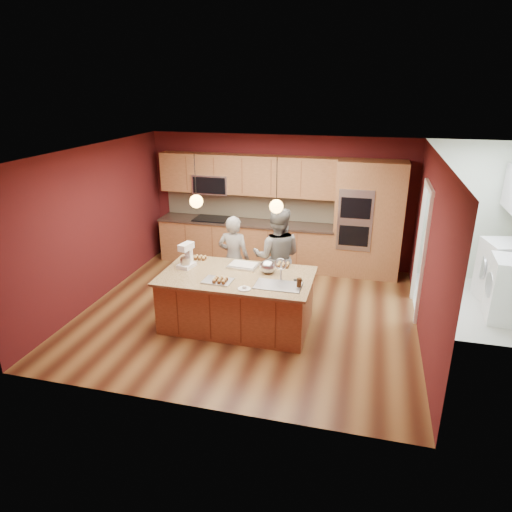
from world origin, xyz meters
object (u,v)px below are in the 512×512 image
(person_left, at_px, (234,258))
(mixing_bowl, at_px, (268,267))
(island, at_px, (238,300))
(stand_mixer, at_px, (186,257))
(person_right, at_px, (277,257))

(person_left, bearing_deg, mixing_bowl, 139.40)
(mixing_bowl, bearing_deg, island, -154.04)
(person_left, relative_size, mixing_bowl, 5.94)
(island, relative_size, stand_mixer, 5.89)
(mixing_bowl, bearing_deg, person_left, 137.70)
(island, relative_size, mixing_bowl, 9.07)
(person_left, distance_m, stand_mixer, 1.00)
(person_left, bearing_deg, person_right, -178.30)
(island, bearing_deg, mixing_bowl, 25.96)
(island, distance_m, mixing_bowl, 0.71)
(person_left, height_order, person_right, person_right)
(island, height_order, person_left, person_left)
(person_right, distance_m, mixing_bowl, 0.71)
(island, xyz_separation_m, mixing_bowl, (0.43, 0.21, 0.53))
(stand_mixer, bearing_deg, person_right, 44.12)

